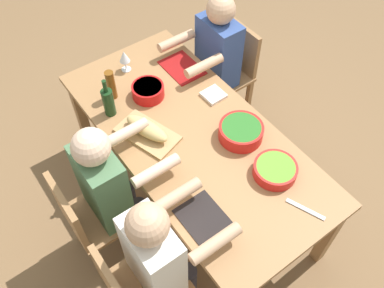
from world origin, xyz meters
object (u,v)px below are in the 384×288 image
(diner_near_right, at_px, (160,255))
(napkin_stack, at_px, (214,95))
(cutting_board, at_px, (147,134))
(beer_bottle, at_px, (111,85))
(dining_table, at_px, (192,141))
(chair_near_center, at_px, (90,218))
(wine_bottle, at_px, (108,102))
(chair_far_left, at_px, (230,68))
(serving_bowl_greens, at_px, (241,131))
(serving_bowl_fruit, at_px, (148,90))
(bread_loaf, at_px, (147,129))
(diner_near_center, at_px, (110,184))
(wine_glass, at_px, (124,57))
(serving_bowl_salad, at_px, (275,170))
(diner_far_left, at_px, (214,57))

(diner_near_right, bearing_deg, napkin_stack, 128.24)
(cutting_board, relative_size, beer_bottle, 1.82)
(beer_bottle, bearing_deg, dining_table, 22.53)
(chair_near_center, height_order, wine_bottle, wine_bottle)
(chair_far_left, xyz_separation_m, serving_bowl_greens, (0.75, -0.56, 0.31))
(serving_bowl_greens, distance_m, wine_bottle, 0.87)
(wine_bottle, bearing_deg, beer_bottle, 144.01)
(dining_table, distance_m, serving_bowl_greens, 0.33)
(serving_bowl_fruit, xyz_separation_m, beer_bottle, (-0.14, -0.20, 0.06))
(chair_far_left, height_order, bread_loaf, same)
(serving_bowl_fruit, bearing_deg, diner_near_center, -51.31)
(cutting_board, height_order, bread_loaf, bread_loaf)
(beer_bottle, bearing_deg, chair_near_center, -42.98)
(dining_table, xyz_separation_m, wine_glass, (-0.77, -0.03, 0.19))
(chair_far_left, height_order, wine_bottle, wine_bottle)
(serving_bowl_fruit, bearing_deg, bread_loaf, -33.51)
(napkin_stack, bearing_deg, diner_near_right, -51.76)
(serving_bowl_greens, relative_size, bread_loaf, 0.88)
(diner_near_right, distance_m, beer_bottle, 1.20)
(beer_bottle, distance_m, napkin_stack, 0.70)
(serving_bowl_greens, bearing_deg, diner_near_center, -103.52)
(cutting_board, relative_size, wine_bottle, 1.38)
(chair_far_left, distance_m, bread_loaf, 1.14)
(diner_near_center, height_order, wine_glass, diner_near_center)
(dining_table, xyz_separation_m, serving_bowl_salad, (0.54, 0.21, 0.12))
(chair_far_left, height_order, napkin_stack, chair_far_left)
(diner_far_left, bearing_deg, cutting_board, -65.26)
(chair_near_center, height_order, wine_glass, wine_glass)
(chair_far_left, relative_size, wine_glass, 5.12)
(bread_loaf, bearing_deg, wine_bottle, -162.84)
(diner_near_center, bearing_deg, serving_bowl_salad, 56.73)
(chair_near_center, bearing_deg, serving_bowl_salad, 61.82)
(diner_far_left, relative_size, beer_bottle, 5.45)
(diner_near_right, distance_m, serving_bowl_fruit, 1.15)
(serving_bowl_greens, xyz_separation_m, wine_glass, (-0.97, -0.26, 0.06))
(chair_far_left, relative_size, diner_far_left, 0.71)
(chair_far_left, bearing_deg, napkin_stack, -52.44)
(diner_far_left, xyz_separation_m, chair_near_center, (0.54, -1.39, -0.21))
(chair_far_left, xyz_separation_m, beer_bottle, (-0.04, -1.03, 0.37))
(diner_far_left, relative_size, diner_near_center, 1.00)
(dining_table, xyz_separation_m, wine_bottle, (-0.46, -0.33, 0.19))
(serving_bowl_salad, distance_m, napkin_stack, 0.73)
(serving_bowl_salad, relative_size, wine_glass, 1.57)
(chair_far_left, bearing_deg, serving_bowl_greens, -36.68)
(chair_near_center, distance_m, diner_near_right, 0.61)
(wine_glass, distance_m, napkin_stack, 0.69)
(wine_bottle, bearing_deg, diner_far_left, 95.00)
(dining_table, relative_size, bread_loaf, 6.19)
(chair_near_center, distance_m, diner_near_center, 0.28)
(serving_bowl_salad, bearing_deg, serving_bowl_fruit, -165.41)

